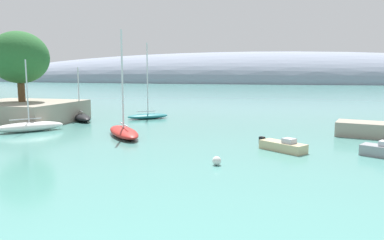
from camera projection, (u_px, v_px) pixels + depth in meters
shore_outcrop at (21, 112)px, 47.28m from camera, size 13.66×11.79×2.63m
tree_clump_shore at (19, 58)px, 46.54m from camera, size 7.39×7.39×9.04m
distant_ridge at (242, 83)px, 231.38m from camera, size 391.71×70.22×38.67m
sailboat_black_near_shore at (80, 117)px, 48.92m from camera, size 7.12×7.03×7.09m
sailboat_teal_mid_mooring at (148, 115)px, 50.53m from camera, size 5.82×5.30×10.44m
sailboat_white_outer_mooring at (29, 126)px, 39.51m from camera, size 6.02×6.57×7.80m
sailboat_red_end_of_line at (124, 131)px, 36.45m from camera, size 6.56×7.43×10.58m
motorboat_sand_alongside_breakwater at (283, 146)px, 29.80m from camera, size 4.06×3.44×1.13m
mooring_buoy_white at (217, 161)px, 25.22m from camera, size 0.62×0.62×0.62m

